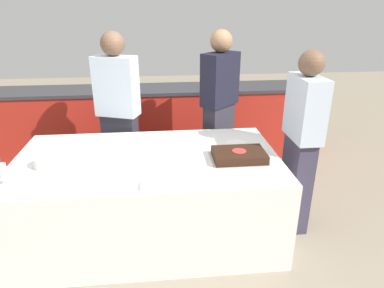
{
  "coord_description": "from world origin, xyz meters",
  "views": [
    {
      "loc": [
        0.11,
        -2.56,
        1.92
      ],
      "look_at": [
        0.37,
        0.0,
        0.84
      ],
      "focal_mm": 32.0,
      "sensor_mm": 36.0,
      "label": 1
    }
  ],
  "objects_px": {
    "person_cutting_cake": "(219,110)",
    "cake": "(239,155)",
    "wine_glass": "(3,171)",
    "person_standing_back": "(118,113)",
    "person_seated_right": "(301,143)",
    "plate_stack": "(49,161)"
  },
  "relations": [
    {
      "from": "cake",
      "to": "person_seated_right",
      "type": "height_order",
      "value": "person_seated_right"
    },
    {
      "from": "person_cutting_cake",
      "to": "person_seated_right",
      "type": "bearing_deg",
      "value": 82.41
    },
    {
      "from": "wine_glass",
      "to": "person_cutting_cake",
      "type": "xyz_separation_m",
      "value": [
        1.7,
        1.19,
        0.02
      ]
    },
    {
      "from": "wine_glass",
      "to": "person_cutting_cake",
      "type": "height_order",
      "value": "person_cutting_cake"
    },
    {
      "from": "cake",
      "to": "plate_stack",
      "type": "xyz_separation_m",
      "value": [
        -1.48,
        0.02,
        0.01
      ]
    },
    {
      "from": "wine_glass",
      "to": "person_standing_back",
      "type": "distance_m",
      "value": 1.36
    },
    {
      "from": "person_standing_back",
      "to": "cake",
      "type": "bearing_deg",
      "value": 158.14
    },
    {
      "from": "person_cutting_cake",
      "to": "person_standing_back",
      "type": "bearing_deg",
      "value": -41.99
    },
    {
      "from": "cake",
      "to": "person_standing_back",
      "type": "xyz_separation_m",
      "value": [
        -1.04,
        0.93,
        0.1
      ]
    },
    {
      "from": "wine_glass",
      "to": "person_standing_back",
      "type": "height_order",
      "value": "person_standing_back"
    },
    {
      "from": "plate_stack",
      "to": "wine_glass",
      "type": "xyz_separation_m",
      "value": [
        -0.22,
        -0.28,
        0.07
      ]
    },
    {
      "from": "cake",
      "to": "person_standing_back",
      "type": "bearing_deg",
      "value": 137.97
    },
    {
      "from": "person_cutting_cake",
      "to": "person_seated_right",
      "type": "relative_size",
      "value": 1.06
    },
    {
      "from": "plate_stack",
      "to": "person_cutting_cake",
      "type": "relative_size",
      "value": 0.13
    },
    {
      "from": "person_seated_right",
      "to": "plate_stack",
      "type": "bearing_deg",
      "value": -87.35
    },
    {
      "from": "person_cutting_cake",
      "to": "person_standing_back",
      "type": "xyz_separation_m",
      "value": [
        -1.04,
        -0.0,
        -0.0
      ]
    },
    {
      "from": "person_seated_right",
      "to": "person_standing_back",
      "type": "bearing_deg",
      "value": -117.12
    },
    {
      "from": "person_standing_back",
      "to": "wine_glass",
      "type": "bearing_deg",
      "value": 81.1
    },
    {
      "from": "wine_glass",
      "to": "person_seated_right",
      "type": "xyz_separation_m",
      "value": [
        2.26,
        0.37,
        -0.04
      ]
    },
    {
      "from": "person_cutting_cake",
      "to": "cake",
      "type": "bearing_deg",
      "value": 48.01
    },
    {
      "from": "person_cutting_cake",
      "to": "person_seated_right",
      "type": "xyz_separation_m",
      "value": [
        0.56,
        -0.82,
        -0.06
      ]
    },
    {
      "from": "plate_stack",
      "to": "person_standing_back",
      "type": "bearing_deg",
      "value": 63.96
    }
  ]
}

